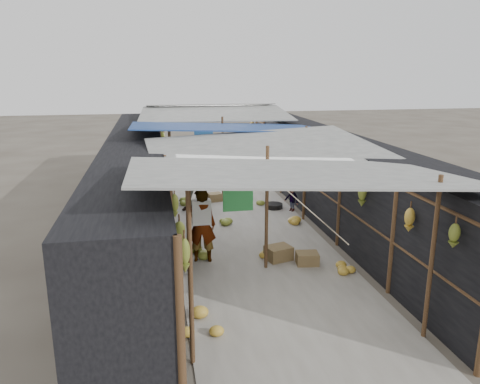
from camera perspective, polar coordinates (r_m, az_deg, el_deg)
ground at (r=7.45m, az=8.93°, el=-18.41°), size 80.00×80.00×0.00m
aisle_slab at (r=13.18m, az=-0.45°, el=-3.15°), size 3.60×16.00×0.02m
stall_left at (r=12.70m, az=-12.54°, el=1.14°), size 1.40×15.00×2.30m
stall_right at (r=13.61m, az=10.81°, el=2.13°), size 1.40×15.00×2.30m
crate_near at (r=10.17m, az=8.19°, el=-8.06°), size 0.51×0.43×0.28m
crate_mid at (r=10.34m, az=4.71°, el=-7.46°), size 0.63×0.56×0.32m
crate_back at (r=14.80m, az=-3.11°, el=-0.66°), size 0.49×0.43×0.27m
black_basin at (r=14.07m, az=4.13°, el=-1.73°), size 0.53×0.53×0.16m
vendor_elderly at (r=10.04m, az=-4.71°, el=-4.06°), size 0.67×0.50×1.66m
shopper_blue at (r=13.65m, az=-5.34°, el=1.41°), size 0.98×0.81×1.85m
vendor_seated at (r=13.75m, az=6.31°, el=-0.75°), size 0.52×0.61×0.82m
market_canopy at (r=12.99m, az=-0.61°, el=7.44°), size 5.62×15.20×2.77m
hanging_bananas at (r=12.91m, az=-0.01°, el=4.19°), size 3.96×13.65×0.69m
floor_bananas at (r=12.96m, az=-1.15°, el=-2.79°), size 3.94×10.91×0.36m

